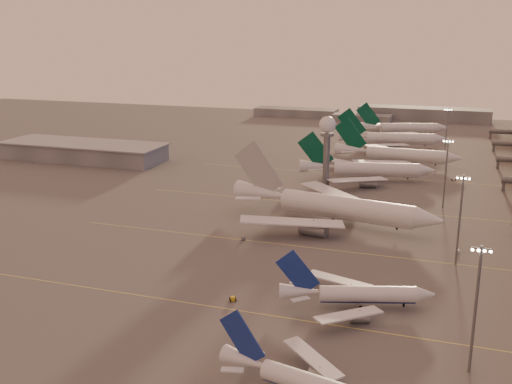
% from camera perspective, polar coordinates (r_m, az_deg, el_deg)
% --- Properties ---
extents(ground, '(700.00, 700.00, 0.00)m').
position_cam_1_polar(ground, '(133.49, -6.70, -12.45)').
color(ground, '#4F4C4C').
rests_on(ground, ground).
extents(taxiway_markings, '(180.00, 185.25, 0.02)m').
position_cam_1_polar(taxiway_markings, '(175.16, 10.25, -5.69)').
color(taxiway_markings, '#DDD34E').
rests_on(taxiway_markings, ground).
extents(hangar, '(82.00, 27.00, 8.50)m').
position_cam_1_polar(hangar, '(305.83, -16.09, 3.78)').
color(hangar, slate).
rests_on(hangar, ground).
extents(radar_tower, '(6.40, 6.40, 31.10)m').
position_cam_1_polar(radar_tower, '(234.82, 6.78, 5.09)').
color(radar_tower, slate).
rests_on(radar_tower, ground).
extents(mast_a, '(3.60, 0.56, 25.00)m').
position_cam_1_polar(mast_a, '(116.96, 20.21, -10.01)').
color(mast_a, slate).
rests_on(mast_a, ground).
extents(mast_b, '(3.60, 0.56, 25.00)m').
position_cam_1_polar(mast_b, '(168.50, 18.85, -2.19)').
color(mast_b, slate).
rests_on(mast_b, ground).
extents(mast_c, '(3.60, 0.56, 25.00)m').
position_cam_1_polar(mast_c, '(221.75, 17.63, 1.98)').
color(mast_c, slate).
rests_on(mast_c, ground).
extents(mast_d, '(3.60, 0.56, 25.00)m').
position_cam_1_polar(mast_d, '(310.25, 17.69, 5.58)').
color(mast_d, slate).
rests_on(mast_d, ground).
extents(distant_horizon, '(165.00, 37.50, 9.00)m').
position_cam_1_polar(distant_horizon, '(438.25, 12.02, 7.28)').
color(distant_horizon, slate).
rests_on(distant_horizon, ground).
extents(narrowbody_mid, '(35.31, 27.75, 14.20)m').
position_cam_1_polar(narrowbody_mid, '(140.40, 9.55, -9.80)').
color(narrowbody_mid, silver).
rests_on(narrowbody_mid, ground).
extents(widebody_white, '(71.90, 57.14, 25.48)m').
position_cam_1_polar(widebody_white, '(197.37, 7.33, -1.81)').
color(widebody_white, silver).
rests_on(widebody_white, ground).
extents(greentail_a, '(56.63, 45.23, 20.87)m').
position_cam_1_polar(greentail_a, '(256.15, 10.53, 1.84)').
color(greentail_a, silver).
rests_on(greentail_a, ground).
extents(greentail_b, '(59.39, 47.95, 21.57)m').
position_cam_1_polar(greentail_b, '(289.38, 13.29, 3.24)').
color(greentail_b, silver).
rests_on(greentail_b, ground).
extents(greentail_c, '(58.01, 46.36, 21.34)m').
position_cam_1_polar(greentail_c, '(332.44, 12.89, 4.77)').
color(greentail_c, silver).
rests_on(greentail_c, ground).
extents(greentail_d, '(53.77, 42.76, 20.18)m').
position_cam_1_polar(greentail_d, '(372.27, 13.79, 5.77)').
color(greentail_d, silver).
rests_on(greentail_d, ground).
extents(gsv_tug_mid, '(3.50, 4.09, 1.01)m').
position_cam_1_polar(gsv_tug_mid, '(142.98, -2.22, -10.15)').
color(gsv_tug_mid, gold).
rests_on(gsv_tug_mid, ground).
extents(gsv_truck_b, '(5.18, 2.17, 2.05)m').
position_cam_1_polar(gsv_truck_b, '(153.23, 13.83, -8.59)').
color(gsv_truck_b, '#5C5F61').
rests_on(gsv_truck_b, ground).
extents(gsv_truck_c, '(5.31, 4.77, 2.13)m').
position_cam_1_polar(gsv_truck_c, '(181.94, -1.12, -4.27)').
color(gsv_truck_c, '#5C5F61').
rests_on(gsv_truck_c, ground).
extents(gsv_catering_b, '(4.85, 3.46, 3.64)m').
position_cam_1_polar(gsv_catering_b, '(180.94, 18.73, -4.98)').
color(gsv_catering_b, silver).
rests_on(gsv_catering_b, ground).
extents(gsv_truck_d, '(3.82, 5.67, 2.16)m').
position_cam_1_polar(gsv_truck_d, '(248.01, 1.40, 1.04)').
color(gsv_truck_d, gold).
rests_on(gsv_truck_d, ground).
extents(gsv_tug_hangar, '(3.67, 2.89, 0.92)m').
position_cam_1_polar(gsv_tug_hangar, '(266.92, 18.28, 1.15)').
color(gsv_tug_hangar, silver).
rests_on(gsv_tug_hangar, ground).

